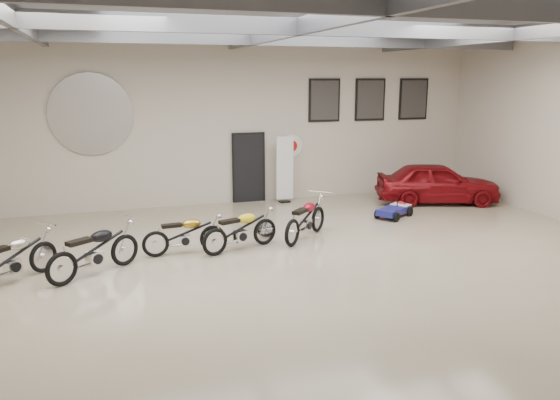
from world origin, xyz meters
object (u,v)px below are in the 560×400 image
object	(u,v)px
banner_stand	(285,171)
motorcycle_gold	(184,233)
vintage_car	(437,183)
motorcycle_black	(94,249)
motorcycle_red	(306,218)
motorcycle_yellow	(240,229)
motorcycle_silver	(12,258)
go_kart	(396,207)

from	to	relation	value
banner_stand	motorcycle_gold	distance (m)	5.58
banner_stand	vintage_car	world-z (taller)	banner_stand
motorcycle_black	motorcycle_red	xyz separation A→B (m)	(4.80, 1.06, -0.01)
motorcycle_black	motorcycle_gold	xyz separation A→B (m)	(1.87, 0.79, -0.06)
banner_stand	motorcycle_yellow	world-z (taller)	banner_stand
motorcycle_red	vintage_car	world-z (taller)	vintage_car
motorcycle_gold	motorcycle_yellow	xyz separation A→B (m)	(1.24, -0.11, 0.03)
motorcycle_silver	motorcycle_gold	distance (m)	3.43
go_kart	vintage_car	bearing A→B (deg)	-4.59
motorcycle_black	motorcycle_yellow	world-z (taller)	motorcycle_black
motorcycle_yellow	motorcycle_silver	bearing A→B (deg)	168.48
motorcycle_red	motorcycle_yellow	bearing A→B (deg)	148.84
banner_stand	go_kart	xyz separation A→B (m)	(2.41, -2.64, -0.73)
motorcycle_gold	go_kart	world-z (taller)	motorcycle_gold
motorcycle_red	banner_stand	bearing A→B (deg)	35.38
motorcycle_black	vintage_car	bearing A→B (deg)	-16.38
motorcycle_yellow	vintage_car	bearing A→B (deg)	2.06
banner_stand	motorcycle_red	bearing A→B (deg)	-101.45
motorcycle_gold	motorcycle_yellow	distance (m)	1.24
banner_stand	motorcycle_black	size ratio (longest dim) A/B	0.98
go_kart	banner_stand	bearing A→B (deg)	98.74
banner_stand	vintage_car	bearing A→B (deg)	-19.01
banner_stand	motorcycle_red	xyz separation A→B (m)	(-0.76, -3.89, -0.48)
motorcycle_gold	go_kart	size ratio (longest dim) A/B	1.23
motorcycle_yellow	motorcycle_red	size ratio (longest dim) A/B	0.96
banner_stand	vintage_car	distance (m)	4.73
motorcycle_silver	go_kart	distance (m)	9.72
motorcycle_black	go_kart	size ratio (longest dim) A/B	1.40
motorcycle_yellow	banner_stand	bearing A→B (deg)	40.35
motorcycle_red	vintage_car	distance (m)	5.75
motorcycle_red	vintage_car	xyz separation A→B (m)	(5.22, 2.39, 0.11)
motorcycle_gold	vintage_car	distance (m)	8.58
motorcycle_black	go_kart	bearing A→B (deg)	-19.22
motorcycle_silver	vintage_car	world-z (taller)	vintage_car
motorcycle_red	motorcycle_silver	bearing A→B (deg)	145.76
banner_stand	motorcycle_yellow	bearing A→B (deg)	-120.36
motorcycle_black	vintage_car	size ratio (longest dim) A/B	0.55
motorcycle_silver	motorcycle_red	size ratio (longest dim) A/B	0.97
motorcycle_yellow	motorcycle_red	distance (m)	1.74
vintage_car	go_kart	bearing A→B (deg)	137.45
motorcycle_black	vintage_car	xyz separation A→B (m)	(10.03, 3.45, 0.10)
motorcycle_red	go_kart	bearing A→B (deg)	-22.06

